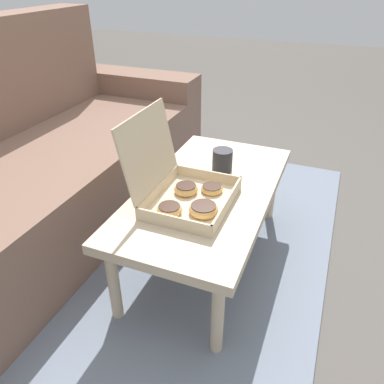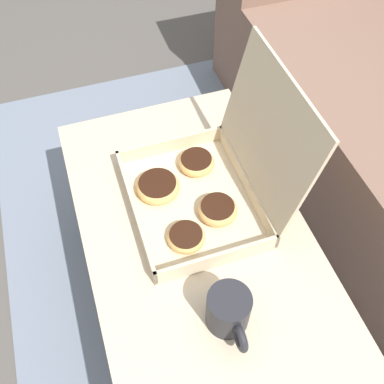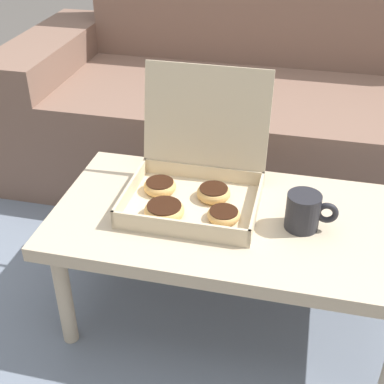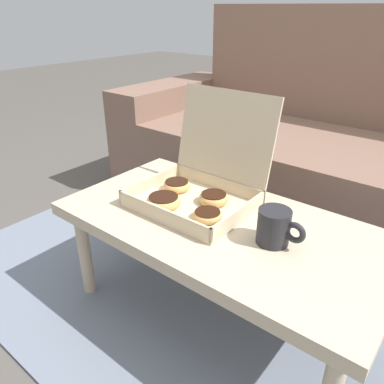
{
  "view_description": "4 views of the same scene",
  "coord_description": "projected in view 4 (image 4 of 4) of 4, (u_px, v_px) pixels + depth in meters",
  "views": [
    {
      "loc": [
        -1.26,
        -0.51,
        1.18
      ],
      "look_at": [
        -0.13,
        -0.06,
        0.43
      ],
      "focal_mm": 35.0,
      "sensor_mm": 36.0,
      "label": 1
    },
    {
      "loc": [
        0.48,
        -0.26,
        1.29
      ],
      "look_at": [
        -0.13,
        -0.06,
        0.43
      ],
      "focal_mm": 42.0,
      "sensor_mm": 36.0,
      "label": 2
    },
    {
      "loc": [
        0.15,
        -1.26,
        1.23
      ],
      "look_at": [
        -0.13,
        -0.06,
        0.43
      ],
      "focal_mm": 50.0,
      "sensor_mm": 36.0,
      "label": 3
    },
    {
      "loc": [
        0.54,
        -0.89,
        0.97
      ],
      "look_at": [
        -0.13,
        -0.06,
        0.43
      ],
      "focal_mm": 35.0,
      "sensor_mm": 36.0,
      "label": 4
    }
  ],
  "objects": [
    {
      "name": "ground_plane",
      "position": [
        230.0,
        303.0,
        1.36
      ],
      "size": [
        12.0,
        12.0,
        0.0
      ],
      "primitive_type": "plane",
      "color": "#514C47"
    },
    {
      "name": "couch",
      "position": [
        329.0,
        157.0,
        1.79
      ],
      "size": [
        2.12,
        0.84,
        0.98
      ],
      "color": "#7A5B4C",
      "rests_on": "ground_plane"
    },
    {
      "name": "pastry_box",
      "position": [
        197.0,
        185.0,
        1.22
      ],
      "size": [
        0.37,
        0.36,
        0.34
      ],
      "color": "beige",
      "rests_on": "coffee_table"
    },
    {
      "name": "coffee_mug",
      "position": [
        275.0,
        227.0,
        1.0
      ],
      "size": [
        0.14,
        0.09,
        0.1
      ],
      "color": "#232328",
      "rests_on": "coffee_table"
    },
    {
      "name": "area_rug",
      "position": [
        270.0,
        262.0,
        1.56
      ],
      "size": [
        2.24,
        1.83,
        0.01
      ],
      "primitive_type": "cube",
      "color": "slate",
      "rests_on": "ground_plane"
    },
    {
      "name": "coffee_table",
      "position": [
        221.0,
        232.0,
        1.15
      ],
      "size": [
        1.0,
        0.52,
        0.38
      ],
      "color": "#C6B293",
      "rests_on": "ground_plane"
    }
  ]
}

